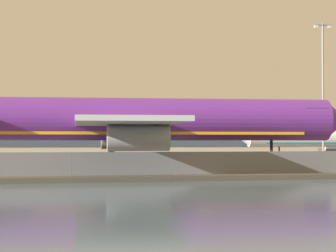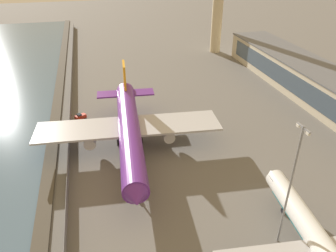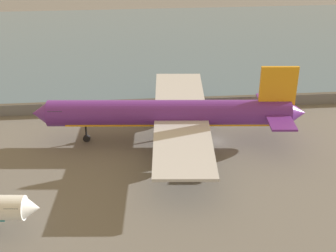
% 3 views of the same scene
% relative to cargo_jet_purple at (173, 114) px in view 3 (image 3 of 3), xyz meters
% --- Properties ---
extents(ground_plane, '(500.00, 500.00, 0.00)m').
position_rel_cargo_jet_purple_xyz_m(ground_plane, '(-8.69, 0.68, -6.24)').
color(ground_plane, '#66635E').
extents(waterfront_lagoon, '(320.00, 98.00, 0.01)m').
position_rel_cargo_jet_purple_xyz_m(waterfront_lagoon, '(-8.69, -70.32, -6.23)').
color(waterfront_lagoon, slate).
rests_on(waterfront_lagoon, ground).
extents(shoreline_seawall, '(320.00, 3.00, 0.50)m').
position_rel_cargo_jet_purple_xyz_m(shoreline_seawall, '(-8.69, -19.82, -5.99)').
color(shoreline_seawall, '#474238').
rests_on(shoreline_seawall, ground).
extents(perimeter_fence, '(280.00, 0.10, 2.65)m').
position_rel_cargo_jet_purple_xyz_m(perimeter_fence, '(-8.69, -15.32, -4.91)').
color(perimeter_fence, slate).
rests_on(perimeter_fence, ground).
extents(cargo_jet_purple, '(54.96, 47.21, 16.33)m').
position_rel_cargo_jet_purple_xyz_m(cargo_jet_purple, '(0.00, 0.00, 0.00)').
color(cargo_jet_purple, '#602889').
rests_on(cargo_jet_purple, ground).
extents(baggage_tug, '(3.01, 3.57, 1.80)m').
position_rel_cargo_jet_purple_xyz_m(baggage_tug, '(-20.11, -12.36, -5.43)').
color(baggage_tug, red).
rests_on(baggage_tug, ground).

